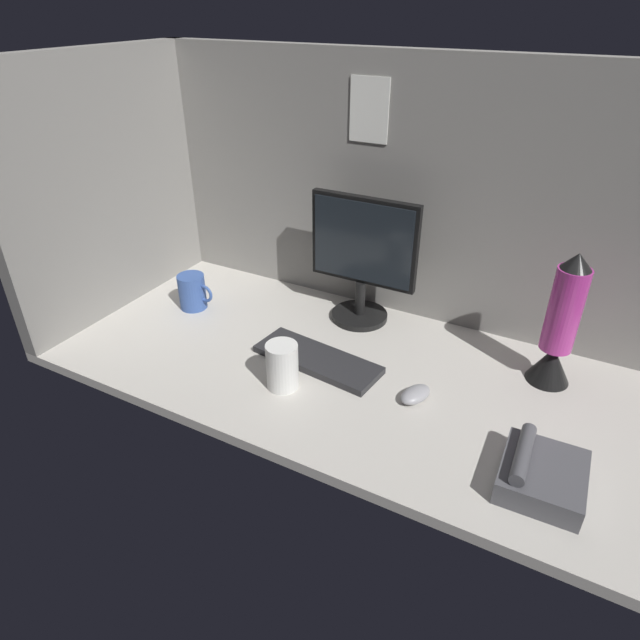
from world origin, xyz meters
The scene contains 10 objects.
ground_plane centered at (0.00, 0.00, -1.50)cm, with size 180.00×80.00×3.00cm, color beige.
cubicle_wall_back centered at (-0.02, 37.50, 39.04)cm, with size 180.00×5.50×78.02cm.
cubicle_wall_side centered at (-87.50, 0.00, 39.01)cm, with size 5.00×80.00×78.02cm, color gray.
monitor centered at (-11.96, 25.10, 21.38)cm, with size 34.10×18.00×40.00cm.
keyboard centered at (-12.09, -3.78, 1.00)cm, with size 37.00×13.00×2.00cm, color #262628.
mouse centered at (18.12, -6.49, 1.70)cm, with size 5.60×9.60×3.40cm, color #99999E.
mug_ceramic_white centered at (-15.06, -17.66, 6.49)cm, with size 8.53×8.53×12.98cm.
mug_ceramic_blue centered at (-63.56, 4.71, 5.88)cm, with size 12.72×8.84×11.71cm.
lava_lamp centered at (46.77, 18.68, 15.70)cm, with size 11.43×11.43×37.42cm.
desk_phone centered at (51.00, -21.32, 3.19)cm, with size 17.51×19.45×8.80cm.
Camera 1 is at (48.60, -115.27, 90.21)cm, focal length 30.56 mm.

